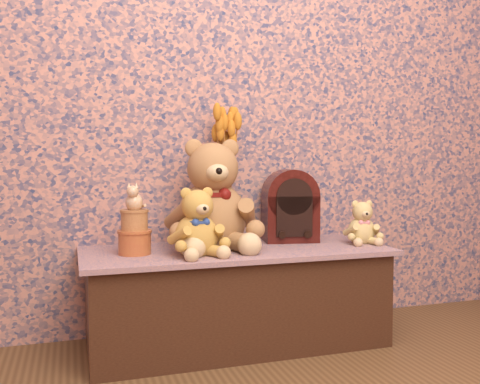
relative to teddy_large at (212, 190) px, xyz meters
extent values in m
cube|color=navy|center=(0.09, 0.21, 0.65)|extent=(3.00, 0.10, 2.60)
cube|color=navy|center=(0.09, -0.05, -0.45)|extent=(1.28, 0.54, 0.41)
cylinder|color=tan|center=(0.09, 0.10, -0.14)|extent=(0.17, 0.17, 0.21)
cylinder|color=#CD853C|center=(-0.33, -0.06, -0.20)|extent=(0.15, 0.15, 0.09)
cylinder|color=#DEA861|center=(-0.33, -0.06, -0.11)|extent=(0.13, 0.13, 0.08)
camera|label=1|loc=(-0.57, -2.14, 0.12)|focal=39.43mm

